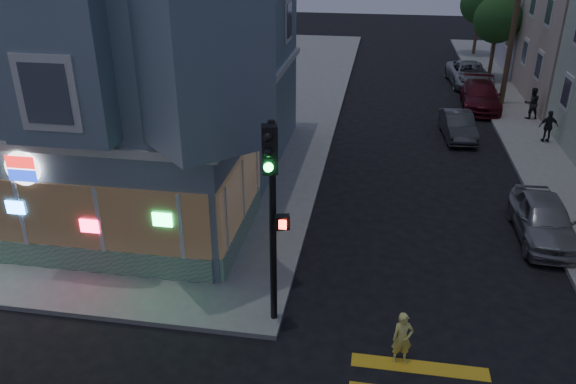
% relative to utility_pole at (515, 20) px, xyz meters
% --- Properties ---
extents(ground, '(120.00, 120.00, 0.00)m').
position_rel_utility_pole_xyz_m(ground, '(-12.00, -24.00, -4.80)').
color(ground, black).
rests_on(ground, ground).
extents(sidewalk_nw, '(33.00, 42.00, 0.15)m').
position_rel_utility_pole_xyz_m(sidewalk_nw, '(-25.50, -1.00, -4.72)').
color(sidewalk_nw, gray).
rests_on(sidewalk_nw, ground).
extents(corner_building, '(14.60, 14.60, 11.40)m').
position_rel_utility_pole_xyz_m(corner_building, '(-18.00, -13.02, 1.02)').
color(corner_building, slate).
rests_on(corner_building, sidewalk_nw).
extents(utility_pole, '(2.20, 0.30, 9.00)m').
position_rel_utility_pole_xyz_m(utility_pole, '(0.00, 0.00, 0.00)').
color(utility_pole, '#4C3826').
rests_on(utility_pole, sidewalk_ne).
extents(street_tree_near, '(3.00, 3.00, 5.30)m').
position_rel_utility_pole_xyz_m(street_tree_near, '(0.20, 6.00, -0.86)').
color(street_tree_near, '#4C3826').
rests_on(street_tree_near, sidewalk_ne).
extents(street_tree_far, '(3.00, 3.00, 5.30)m').
position_rel_utility_pole_xyz_m(street_tree_far, '(0.20, 14.00, -0.86)').
color(street_tree_far, '#4C3826').
rests_on(street_tree_far, sidewalk_ne).
extents(running_child, '(0.56, 0.43, 1.35)m').
position_rel_utility_pole_xyz_m(running_child, '(-5.95, -22.20, -4.12)').
color(running_child, '#EDEC79').
rests_on(running_child, ground).
extents(pedestrian_a, '(0.91, 0.78, 1.64)m').
position_rel_utility_pole_xyz_m(pedestrian_a, '(1.00, -2.62, -3.83)').
color(pedestrian_a, black).
rests_on(pedestrian_a, sidewalk_ne).
extents(pedestrian_b, '(0.92, 0.47, 1.50)m').
position_rel_utility_pole_xyz_m(pedestrian_b, '(1.00, -6.21, -3.89)').
color(pedestrian_b, '#24222A').
rests_on(pedestrian_b, sidewalk_ne).
extents(parked_car_a, '(1.69, 4.20, 1.43)m').
position_rel_utility_pole_xyz_m(parked_car_a, '(-1.30, -15.51, -4.08)').
color(parked_car_a, '#94969B').
rests_on(parked_car_a, ground).
extents(parked_car_b, '(1.62, 3.88, 1.25)m').
position_rel_utility_pole_xyz_m(parked_car_b, '(-3.05, -5.91, -4.17)').
color(parked_car_b, '#3C3F42').
rests_on(parked_car_b, ground).
extents(parked_car_c, '(2.31, 5.10, 1.45)m').
position_rel_utility_pole_xyz_m(parked_car_c, '(-1.30, -0.71, -4.07)').
color(parked_car_c, '#56131E').
rests_on(parked_car_c, ground).
extents(parked_car_d, '(2.78, 5.34, 1.44)m').
position_rel_utility_pole_xyz_m(parked_car_d, '(-1.30, 4.49, -4.08)').
color(parked_car_d, '#A0A4AB').
rests_on(parked_car_d, ground).
extents(traffic_signal, '(0.67, 0.60, 5.37)m').
position_rel_utility_pole_xyz_m(traffic_signal, '(-9.18, -21.40, -1.02)').
color(traffic_signal, black).
rests_on(traffic_signal, sidewalk_nw).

